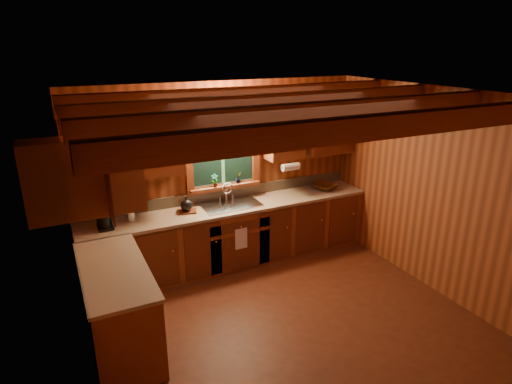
{
  "coord_description": "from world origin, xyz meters",
  "views": [
    {
      "loc": [
        -2.2,
        -3.68,
        3.09
      ],
      "look_at": [
        0.0,
        0.8,
        1.35
      ],
      "focal_mm": 30.23,
      "sensor_mm": 36.0,
      "label": 1
    }
  ],
  "objects_px": {
    "sink": "(231,208)",
    "coffee_maker": "(104,216)",
    "cutting_board": "(187,211)",
    "wicker_basket": "(325,186)"
  },
  "relations": [
    {
      "from": "cutting_board",
      "to": "coffee_maker",
      "type": "bearing_deg",
      "value": -162.92
    },
    {
      "from": "coffee_maker",
      "to": "cutting_board",
      "type": "bearing_deg",
      "value": 2.7
    },
    {
      "from": "sink",
      "to": "coffee_maker",
      "type": "distance_m",
      "value": 1.73
    },
    {
      "from": "cutting_board",
      "to": "wicker_basket",
      "type": "xyz_separation_m",
      "value": [
        2.24,
        -0.02,
        0.03
      ]
    },
    {
      "from": "sink",
      "to": "wicker_basket",
      "type": "bearing_deg",
      "value": 0.07
    },
    {
      "from": "wicker_basket",
      "to": "coffee_maker",
      "type": "bearing_deg",
      "value": -179.54
    },
    {
      "from": "sink",
      "to": "coffee_maker",
      "type": "relative_size",
      "value": 2.53
    },
    {
      "from": "sink",
      "to": "coffee_maker",
      "type": "height_order",
      "value": "coffee_maker"
    },
    {
      "from": "cutting_board",
      "to": "wicker_basket",
      "type": "height_order",
      "value": "wicker_basket"
    },
    {
      "from": "cutting_board",
      "to": "wicker_basket",
      "type": "bearing_deg",
      "value": 14.07
    }
  ]
}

